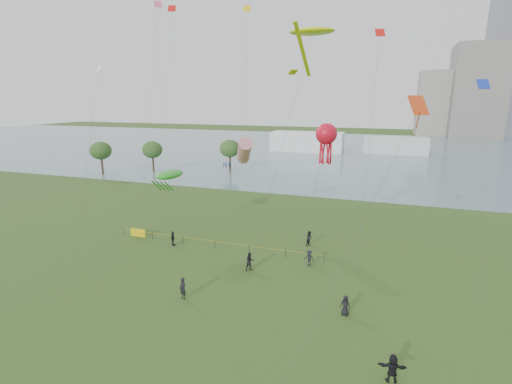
% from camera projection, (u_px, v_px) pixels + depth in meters
% --- Properties ---
extents(ground_plane, '(400.00, 400.00, 0.00)m').
position_uv_depth(ground_plane, '(209.00, 339.00, 25.27)').
color(ground_plane, '#233D13').
extents(lake, '(400.00, 120.00, 0.08)m').
position_uv_depth(lake, '(347.00, 151.00, 117.10)').
color(lake, slate).
rests_on(lake, ground_plane).
extents(building_mid, '(20.00, 20.00, 38.00)m').
position_uv_depth(building_mid, '(476.00, 92.00, 155.06)').
color(building_mid, slate).
rests_on(building_mid, ground_plane).
extents(building_low, '(16.00, 18.00, 28.00)m').
position_uv_depth(building_low, '(437.00, 103.00, 166.15)').
color(building_low, gray).
rests_on(building_low, ground_plane).
extents(pavilion_left, '(22.00, 8.00, 6.00)m').
position_uv_depth(pavilion_left, '(307.00, 142.00, 115.52)').
color(pavilion_left, white).
rests_on(pavilion_left, ground_plane).
extents(pavilion_right, '(18.00, 7.00, 5.00)m').
position_uv_depth(pavilion_right, '(395.00, 145.00, 110.29)').
color(pavilion_right, silver).
rests_on(pavilion_right, ground_plane).
extents(trees, '(29.56, 16.52, 7.14)m').
position_uv_depth(trees, '(162.00, 150.00, 81.37)').
color(trees, '#382A19').
rests_on(trees, ground_plane).
extents(fence, '(24.07, 0.07, 1.05)m').
position_uv_depth(fence, '(166.00, 236.00, 42.66)').
color(fence, black).
rests_on(fence, ground_plane).
extents(spectator_a, '(1.11, 1.10, 1.81)m').
position_uv_depth(spectator_a, '(250.00, 262.00, 35.22)').
color(spectator_a, black).
rests_on(spectator_a, ground_plane).
extents(spectator_b, '(1.17, 0.86, 1.63)m').
position_uv_depth(spectator_b, '(309.00, 258.00, 36.24)').
color(spectator_b, black).
rests_on(spectator_b, ground_plane).
extents(spectator_c, '(0.63, 1.05, 1.67)m').
position_uv_depth(spectator_c, '(173.00, 238.00, 41.28)').
color(spectator_c, black).
rests_on(spectator_c, ground_plane).
extents(spectator_d, '(0.84, 0.62, 1.58)m').
position_uv_depth(spectator_d, '(345.00, 305.00, 27.97)').
color(spectator_d, black).
rests_on(spectator_d, ground_plane).
extents(spectator_e, '(1.67, 0.70, 1.75)m').
position_uv_depth(spectator_e, '(392.00, 369.00, 21.30)').
color(spectator_e, black).
rests_on(spectator_e, ground_plane).
extents(spectator_f, '(0.78, 0.66, 1.83)m').
position_uv_depth(spectator_f, '(183.00, 288.00, 30.21)').
color(spectator_f, black).
rests_on(spectator_f, ground_plane).
extents(spectator_g, '(0.97, 1.05, 1.73)m').
position_uv_depth(spectator_g, '(310.00, 238.00, 41.25)').
color(spectator_g, black).
rests_on(spectator_g, ground_plane).
extents(kite_stingray, '(5.73, 12.01, 23.07)m').
position_uv_depth(kite_stingray, '(312.00, 32.00, 38.05)').
color(kite_stingray, '#3F3F42').
extents(kite_windsock, '(7.19, 9.57, 11.69)m').
position_uv_depth(kite_windsock, '(244.00, 151.00, 44.58)').
color(kite_windsock, '#3F3F42').
extents(kite_creature, '(2.48, 5.21, 7.90)m').
position_uv_depth(kite_creature, '(169.00, 175.00, 42.73)').
color(kite_creature, '#3F3F42').
extents(kite_octopus, '(2.86, 3.73, 13.70)m').
position_uv_depth(kite_octopus, '(326.00, 135.00, 35.55)').
color(kite_octopus, '#3F3F42').
extents(kite_delta, '(7.50, 14.06, 16.19)m').
position_uv_depth(kite_delta, '(414.00, 116.00, 26.26)').
color(kite_delta, '#3F3F42').
extents(small_kites, '(39.53, 13.35, 10.29)m').
position_uv_depth(small_kites, '(239.00, 31.00, 39.38)').
color(small_kites, red).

